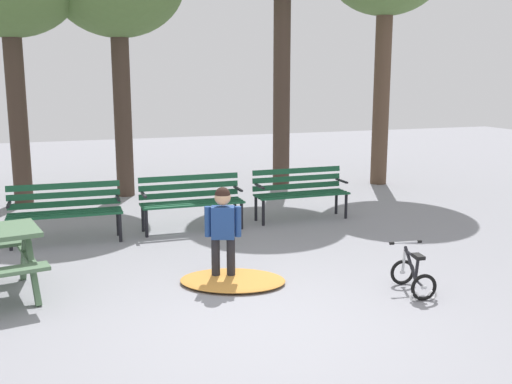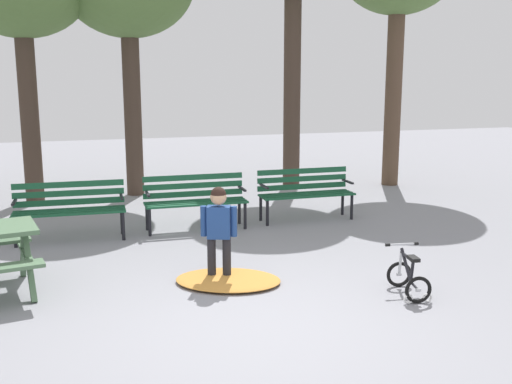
% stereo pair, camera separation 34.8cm
% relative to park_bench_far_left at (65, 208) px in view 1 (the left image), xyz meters
% --- Properties ---
extents(ground, '(36.00, 36.00, 0.00)m').
position_rel_park_bench_far_left_xyz_m(ground, '(1.66, -3.76, -0.51)').
color(ground, gray).
extents(park_bench_far_left, '(1.61, 0.51, 0.85)m').
position_rel_park_bench_far_left_xyz_m(park_bench_far_left, '(0.00, 0.00, 0.00)').
color(park_bench_far_left, '#195133').
rests_on(park_bench_far_left, ground).
extents(park_bench_left, '(1.61, 0.48, 0.85)m').
position_rel_park_bench_far_left_xyz_m(park_bench_left, '(1.90, 0.08, 0.00)').
color(park_bench_left, '#195133').
rests_on(park_bench_left, ground).
extents(park_bench_right, '(1.60, 0.46, 0.85)m').
position_rel_park_bench_far_left_xyz_m(park_bench_right, '(3.80, 0.15, 0.00)').
color(park_bench_right, '#195133').
rests_on(park_bench_right, ground).
extents(child_standing, '(0.41, 0.24, 1.13)m').
position_rel_park_bench_far_left_xyz_m(child_standing, '(1.68, -2.41, 0.16)').
color(child_standing, black).
rests_on(child_standing, ground).
extents(kids_bicycle, '(0.43, 0.60, 0.54)m').
position_rel_park_bench_far_left_xyz_m(kids_bicycle, '(3.56, -3.52, -0.31)').
color(kids_bicycle, black).
rests_on(kids_bicycle, ground).
extents(leaf_pile, '(1.49, 1.29, 0.07)m').
position_rel_park_bench_far_left_xyz_m(leaf_pile, '(1.75, -2.54, -0.48)').
color(leaf_pile, '#C68438').
rests_on(leaf_pile, ground).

